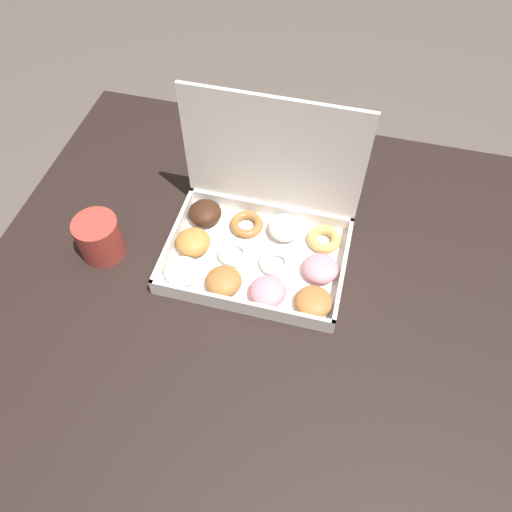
% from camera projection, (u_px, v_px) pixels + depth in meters
% --- Properties ---
extents(ground_plane, '(8.00, 8.00, 0.00)m').
position_uv_depth(ground_plane, '(274.00, 412.00, 1.59)').
color(ground_plane, '#564C44').
extents(dining_table, '(1.24, 1.02, 0.74)m').
position_uv_depth(dining_table, '(283.00, 310.00, 1.06)').
color(dining_table, black).
rests_on(dining_table, ground_plane).
extents(donut_box, '(0.36, 0.26, 0.31)m').
position_uv_depth(donut_box, '(257.00, 236.00, 1.01)').
color(donut_box, white).
rests_on(donut_box, dining_table).
extents(coffee_mug, '(0.09, 0.09, 0.09)m').
position_uv_depth(coffee_mug, '(99.00, 238.00, 1.01)').
color(coffee_mug, '#A3382D').
rests_on(coffee_mug, dining_table).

